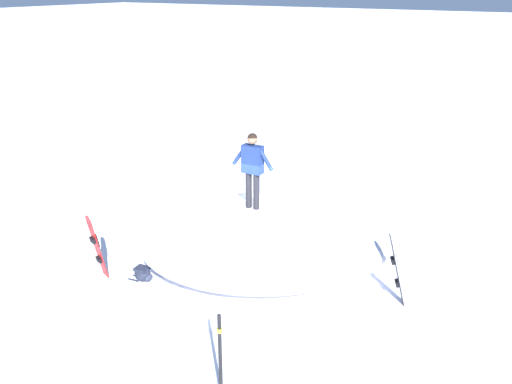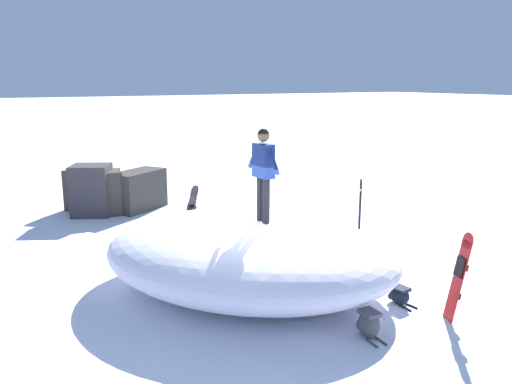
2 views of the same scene
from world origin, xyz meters
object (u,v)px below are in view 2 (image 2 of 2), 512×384
snowboarder_standing (263,166)px  backpack_near (399,295)px  backpack_far (368,323)px  trail_marker_pole (360,207)px  snowboard_secondary_upright (459,275)px  snowboard_primary_upright (191,215)px

snowboarder_standing → backpack_near: snowboarder_standing is taller
snowboarder_standing → backpack_near: 3.45m
backpack_far → trail_marker_pole: 5.48m
snowboarder_standing → snowboard_secondary_upright: (2.33, -2.62, -1.69)m
backpack_near → trail_marker_pole: (2.09, 3.56, 0.65)m
snowboarder_standing → snowboard_primary_upright: 3.75m
snowboarder_standing → backpack_far: (0.59, -2.35, -2.26)m
snowboard_secondary_upright → trail_marker_pole: 4.80m
snowboard_secondary_upright → backpack_near: 1.20m
snowboarder_standing → backpack_near: bearing=-41.0°
snowboard_primary_upright → trail_marker_pole: snowboard_primary_upright is taller
snowboarder_standing → backpack_far: size_ratio=2.94×
snowboard_primary_upright → backpack_near: bearing=-68.0°
trail_marker_pole → snowboard_primary_upright: bearing=160.3°
snowboarder_standing → trail_marker_pole: size_ratio=1.13×
snowboard_primary_upright → backpack_far: (0.69, -5.70, -0.57)m
snowboarder_standing → trail_marker_pole: (4.02, 1.88, -1.67)m
snowboarder_standing → snowboard_secondary_upright: snowboarder_standing is taller
snowboard_secondary_upright → backpack_far: 1.86m
snowboard_secondary_upright → backpack_far: snowboard_secondary_upright is taller
snowboard_primary_upright → trail_marker_pole: 4.38m
snowboard_primary_upright → backpack_far: size_ratio=2.65×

